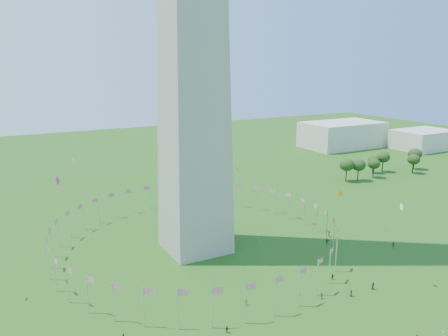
{
  "coord_description": "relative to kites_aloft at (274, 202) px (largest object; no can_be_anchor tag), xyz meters",
  "views": [
    {
      "loc": [
        -49.17,
        -58.27,
        52.72
      ],
      "look_at": [
        1.33,
        35.0,
        27.18
      ],
      "focal_mm": 35.0,
      "sensor_mm": 36.0,
      "label": 1
    }
  ],
  "objects": [
    {
      "name": "gov_building_east_a",
      "position": [
        139.99,
        124.88,
        -11.85
      ],
      "size": [
        50.0,
        30.0,
        16.0
      ],
      "primitive_type": "cube",
      "color": "beige",
      "rests_on": "ground"
    },
    {
      "name": "flag_ring",
      "position": [
        -10.01,
        24.88,
        -15.35
      ],
      "size": [
        80.24,
        80.24,
        9.0
      ],
      "color": "silver",
      "rests_on": "ground"
    },
    {
      "name": "gov_building_east_b",
      "position": [
        179.99,
        94.88,
        -13.85
      ],
      "size": [
        35.0,
        25.0,
        12.0
      ],
      "primitive_type": "cube",
      "color": "beige",
      "rests_on": "ground"
    },
    {
      "name": "kites_aloft",
      "position": [
        0.0,
        0.0,
        0.0
      ],
      "size": [
        95.25,
        68.5,
        31.78
      ],
      "color": "orange",
      "rests_on": "ground"
    },
    {
      "name": "tree_line_east",
      "position": [
        104.5,
        60.01,
        -14.89
      ],
      "size": [
        53.9,
        15.3,
        10.66
      ],
      "color": "#294C19",
      "rests_on": "ground"
    },
    {
      "name": "crowd",
      "position": [
        7.98,
        -19.15,
        -18.99
      ],
      "size": [
        87.0,
        62.0,
        1.97
      ],
      "color": "gray",
      "rests_on": "ground"
    }
  ]
}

